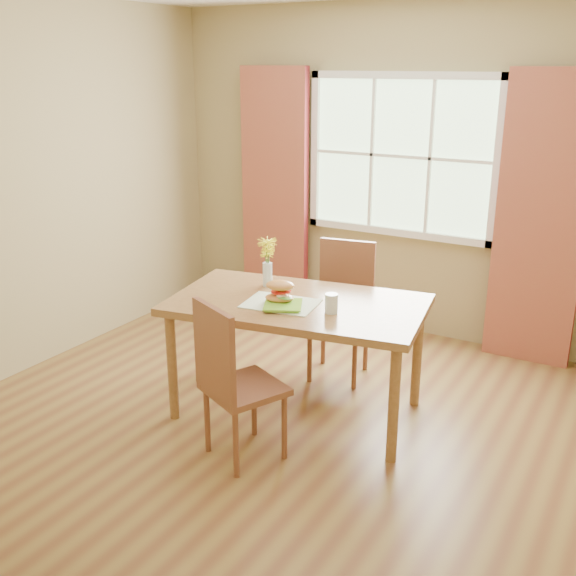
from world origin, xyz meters
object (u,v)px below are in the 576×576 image
(chair_near, at_px, (232,377))
(dining_table, at_px, (297,313))
(croissant_sandwich, at_px, (280,291))
(chair_far, at_px, (343,303))
(water_glass, at_px, (331,304))
(flower_vase, at_px, (267,256))

(chair_near, bearing_deg, dining_table, 111.70)
(chair_near, relative_size, croissant_sandwich, 4.53)
(dining_table, height_order, chair_far, chair_far)
(croissant_sandwich, height_order, water_glass, croissant_sandwich)
(dining_table, bearing_deg, croissant_sandwich, -132.55)
(dining_table, distance_m, croissant_sandwich, 0.21)
(chair_near, distance_m, flower_vase, 1.02)
(chair_near, height_order, croissant_sandwich, chair_near)
(chair_near, bearing_deg, flower_vase, 133.21)
(chair_far, height_order, water_glass, chair_far)
(chair_near, xyz_separation_m, water_glass, (0.32, 0.62, 0.30))
(croissant_sandwich, bearing_deg, water_glass, -14.69)
(chair_near, bearing_deg, croissant_sandwich, 117.77)
(chair_near, height_order, chair_far, chair_far)
(dining_table, relative_size, croissant_sandwich, 8.01)
(chair_far, height_order, flower_vase, flower_vase)
(flower_vase, bearing_deg, chair_far, 59.99)
(chair_far, height_order, croissant_sandwich, chair_far)
(flower_vase, bearing_deg, water_glass, -22.12)
(dining_table, height_order, croissant_sandwich, croissant_sandwich)
(chair_far, bearing_deg, flower_vase, -130.15)
(chair_far, xyz_separation_m, flower_vase, (-0.31, -0.54, 0.44))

